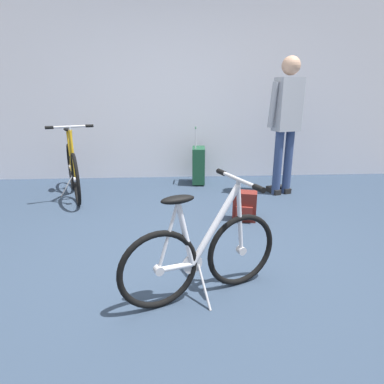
{
  "coord_description": "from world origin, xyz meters",
  "views": [
    {
      "loc": [
        -0.13,
        -2.39,
        1.36
      ],
      "look_at": [
        0.02,
        0.17,
        0.55
      ],
      "focal_mm": 30.69,
      "sensor_mm": 36.0,
      "label": 1
    }
  ],
  "objects_px": {
    "visitor_near_wall": "(287,118)",
    "rolling_suitcase": "(199,165)",
    "display_bike_left": "(73,169)",
    "backpack_on_floor": "(245,206)",
    "folding_bike_foreground": "(202,254)"
  },
  "relations": [
    {
      "from": "visitor_near_wall",
      "to": "rolling_suitcase",
      "type": "relative_size",
      "value": 2.1
    },
    {
      "from": "display_bike_left",
      "to": "backpack_on_floor",
      "type": "bearing_deg",
      "value": -24.84
    },
    {
      "from": "rolling_suitcase",
      "to": "backpack_on_floor",
      "type": "bearing_deg",
      "value": -75.45
    },
    {
      "from": "rolling_suitcase",
      "to": "backpack_on_floor",
      "type": "relative_size",
      "value": 2.62
    },
    {
      "from": "folding_bike_foreground",
      "to": "rolling_suitcase",
      "type": "distance_m",
      "value": 2.79
    },
    {
      "from": "display_bike_left",
      "to": "visitor_near_wall",
      "type": "relative_size",
      "value": 0.75
    },
    {
      "from": "folding_bike_foreground",
      "to": "display_bike_left",
      "type": "xyz_separation_m",
      "value": [
        -1.48,
        2.27,
        0.05
      ]
    },
    {
      "from": "display_bike_left",
      "to": "visitor_near_wall",
      "type": "distance_m",
      "value": 2.82
    },
    {
      "from": "folding_bike_foreground",
      "to": "backpack_on_floor",
      "type": "bearing_deg",
      "value": 66.4
    },
    {
      "from": "display_bike_left",
      "to": "rolling_suitcase",
      "type": "distance_m",
      "value": 1.75
    },
    {
      "from": "folding_bike_foreground",
      "to": "visitor_near_wall",
      "type": "height_order",
      "value": "visitor_near_wall"
    },
    {
      "from": "backpack_on_floor",
      "to": "display_bike_left",
      "type": "bearing_deg",
      "value": 155.16
    },
    {
      "from": "backpack_on_floor",
      "to": "rolling_suitcase",
      "type": "bearing_deg",
      "value": 104.55
    },
    {
      "from": "visitor_near_wall",
      "to": "rolling_suitcase",
      "type": "height_order",
      "value": "visitor_near_wall"
    },
    {
      "from": "rolling_suitcase",
      "to": "display_bike_left",
      "type": "bearing_deg",
      "value": -162.79
    }
  ]
}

